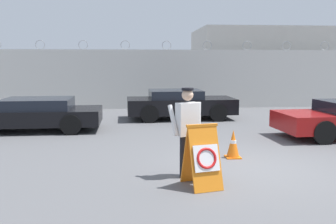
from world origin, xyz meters
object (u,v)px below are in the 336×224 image
object	(u,v)px
traffic_cone_near	(233,144)
barricade_sign	(203,156)
security_guard	(187,127)
parked_car_front_coupe	(33,114)
parked_car_rear_sedan	(180,104)

from	to	relation	value
traffic_cone_near	barricade_sign	bearing A→B (deg)	-118.58
security_guard	parked_car_front_coupe	bearing A→B (deg)	-76.12
security_guard	traffic_cone_near	distance (m)	2.08
barricade_sign	parked_car_front_coupe	distance (m)	7.87
barricade_sign	security_guard	distance (m)	0.81
security_guard	traffic_cone_near	world-z (taller)	security_guard
barricade_sign	parked_car_rear_sedan	xyz separation A→B (m)	(0.56, 8.55, 0.03)
traffic_cone_near	parked_car_rear_sedan	distance (m)	6.50
barricade_sign	traffic_cone_near	bearing A→B (deg)	47.61
parked_car_front_coupe	parked_car_rear_sedan	xyz separation A→B (m)	(5.33, 2.29, 0.05)
traffic_cone_near	parked_car_rear_sedan	world-z (taller)	parked_car_rear_sedan
barricade_sign	parked_car_rear_sedan	bearing A→B (deg)	72.44
barricade_sign	traffic_cone_near	size ratio (longest dim) A/B	1.72
parked_car_front_coupe	traffic_cone_near	bearing A→B (deg)	143.41
barricade_sign	parked_car_front_coupe	world-z (taller)	barricade_sign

